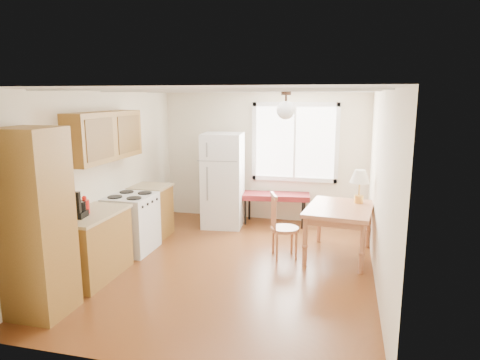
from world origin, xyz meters
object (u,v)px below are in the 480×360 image
(bench, at_px, (275,197))
(refrigerator, at_px, (223,180))
(dining_table, at_px, (339,214))
(chair, at_px, (279,222))

(bench, bearing_deg, refrigerator, -167.79)
(bench, bearing_deg, dining_table, -56.64)
(refrigerator, xyz_separation_m, bench, (0.94, 0.33, -0.34))
(refrigerator, height_order, chair, refrigerator)
(bench, bearing_deg, chair, -85.76)
(refrigerator, height_order, bench, refrigerator)
(refrigerator, relative_size, chair, 1.80)
(chair, bearing_deg, bench, 81.15)
(bench, height_order, chair, chair)
(bench, relative_size, chair, 1.38)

